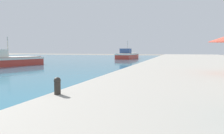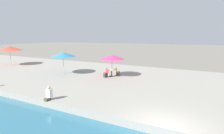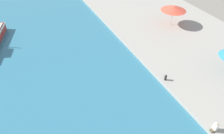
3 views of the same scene
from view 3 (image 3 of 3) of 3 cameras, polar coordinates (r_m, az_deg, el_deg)
cafe_umbrella_striped at (r=32.58m, az=15.82°, el=14.56°), size 3.53×3.53×2.80m
person_at_quay at (r=19.87m, az=25.29°, el=-14.03°), size 0.52×0.36×0.95m
mooring_bollard at (r=22.93m, az=13.84°, el=-2.62°), size 0.26×0.26×0.65m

